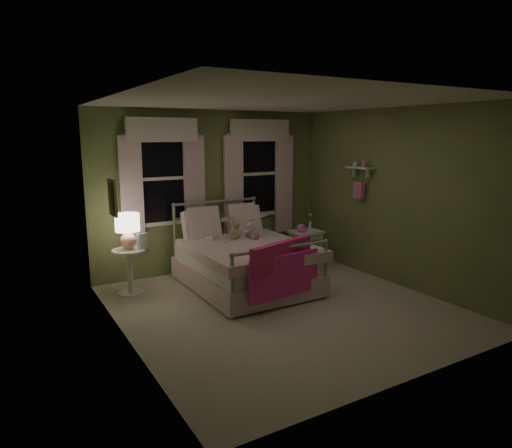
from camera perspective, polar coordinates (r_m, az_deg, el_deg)
room_shell at (r=5.71m, az=3.48°, el=1.94°), size 4.20×4.20×4.20m
bed at (r=6.71m, az=-1.51°, el=-4.67°), size 1.58×2.04×1.18m
pink_throw at (r=5.80m, az=3.40°, el=-4.89°), size 1.10×0.42×0.71m
child_left at (r=6.83m, az=-5.29°, el=0.06°), size 0.26×0.18×0.67m
child_right at (r=7.08m, az=-1.19°, el=0.87°), size 0.42×0.36×0.77m
book_left at (r=6.60m, az=-4.38°, el=0.19°), size 0.23×0.18×0.26m
book_right at (r=6.87m, az=-0.18°, el=0.29°), size 0.23×0.18×0.26m
teddy_bear at (r=6.84m, az=-2.59°, el=-0.86°), size 0.23×0.19×0.31m
nightstand_left at (r=6.61m, az=-15.51°, el=-5.02°), size 0.46×0.46×0.65m
table_lamp at (r=6.48m, az=-15.76°, el=-0.46°), size 0.33×0.33×0.49m
book_nightstand at (r=6.50m, az=-14.59°, el=-3.06°), size 0.17×0.23×0.02m
nightstand_right at (r=7.58m, az=6.25°, el=-1.60°), size 0.50×0.40×0.64m
pink_toy at (r=7.49m, az=5.68°, el=-0.51°), size 0.14×0.20×0.14m
bud_vase at (r=7.65m, az=6.79°, el=0.32°), size 0.06×0.06×0.28m
window_left at (r=7.12m, az=-11.52°, el=6.15°), size 1.34×0.13×1.96m
window_right at (r=7.83m, az=0.40°, el=6.80°), size 1.34×0.13×1.96m
wall_shelf at (r=7.41m, az=12.77°, el=5.52°), size 0.15×0.50×0.60m
framed_picture at (r=5.46m, az=-17.48°, el=3.15°), size 0.03×0.32×0.42m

